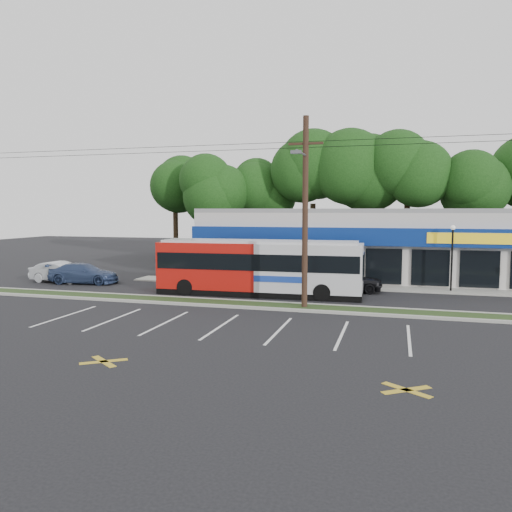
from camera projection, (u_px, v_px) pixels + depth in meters
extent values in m
plane|color=black|center=(245.00, 309.00, 26.21)|extent=(120.00, 120.00, 0.00)
cube|color=#243214|center=(250.00, 305.00, 27.16)|extent=(40.00, 1.60, 0.12)
cube|color=#9E9E93|center=(245.00, 307.00, 26.34)|extent=(40.00, 0.25, 0.14)
cube|color=#9E9E93|center=(254.00, 302.00, 27.97)|extent=(40.00, 0.25, 0.14)
cube|color=#9E9E93|center=(355.00, 287.00, 33.47)|extent=(32.00, 2.20, 0.10)
cube|color=beige|center=(369.00, 244.00, 39.81)|extent=(25.00, 12.00, 5.00)
cube|color=navy|center=(364.00, 237.00, 33.74)|extent=(25.00, 0.50, 1.20)
cube|color=black|center=(364.00, 266.00, 34.11)|extent=(24.00, 0.12, 2.40)
cube|color=yellow|center=(477.00, 239.00, 31.58)|extent=(6.00, 0.06, 0.70)
cube|color=gray|center=(370.00, 211.00, 39.57)|extent=(25.00, 12.00, 0.30)
cylinder|color=black|center=(305.00, 214.00, 25.89)|extent=(0.30, 0.30, 10.00)
cube|color=black|center=(306.00, 144.00, 25.56)|extent=(1.80, 0.12, 0.12)
cylinder|color=#59595E|center=(301.00, 153.00, 24.46)|extent=(0.10, 2.40, 0.10)
cube|color=#59595E|center=(296.00, 152.00, 23.23)|extent=(0.50, 0.25, 0.15)
cylinder|color=black|center=(250.00, 144.00, 26.36)|extent=(50.00, 0.02, 0.02)
cylinder|color=black|center=(250.00, 149.00, 26.39)|extent=(50.00, 0.02, 0.02)
cylinder|color=black|center=(452.00, 261.00, 31.47)|extent=(0.12, 0.12, 4.00)
sphere|color=silver|center=(453.00, 228.00, 31.27)|extent=(0.30, 0.30, 0.30)
cylinder|color=black|center=(176.00, 231.00, 55.19)|extent=(0.56, 0.56, 5.72)
sphere|color=black|center=(175.00, 180.00, 54.68)|extent=(6.76, 6.76, 6.76)
cylinder|color=black|center=(218.00, 232.00, 53.84)|extent=(0.56, 0.56, 5.72)
sphere|color=black|center=(218.00, 179.00, 53.32)|extent=(6.76, 6.76, 6.76)
cylinder|color=black|center=(263.00, 232.00, 52.48)|extent=(0.56, 0.56, 5.72)
sphere|color=black|center=(263.00, 179.00, 51.96)|extent=(6.76, 6.76, 6.76)
cylinder|color=black|center=(310.00, 233.00, 51.12)|extent=(0.56, 0.56, 5.72)
sphere|color=black|center=(310.00, 178.00, 50.61)|extent=(6.76, 6.76, 6.76)
cylinder|color=black|center=(359.00, 233.00, 49.77)|extent=(0.56, 0.56, 5.72)
sphere|color=black|center=(360.00, 177.00, 49.25)|extent=(6.76, 6.76, 6.76)
cylinder|color=black|center=(412.00, 234.00, 48.41)|extent=(0.56, 0.56, 5.72)
sphere|color=black|center=(413.00, 176.00, 47.89)|extent=(6.76, 6.76, 6.76)
cylinder|color=black|center=(467.00, 235.00, 47.05)|extent=(0.56, 0.56, 5.72)
sphere|color=black|center=(469.00, 175.00, 46.54)|extent=(6.76, 6.76, 6.76)
cube|color=#B0130D|center=(211.00, 265.00, 31.21)|extent=(6.32, 2.82, 2.86)
cube|color=silver|center=(310.00, 267.00, 29.74)|extent=(6.32, 2.82, 2.86)
cube|color=black|center=(259.00, 292.00, 30.62)|extent=(12.55, 3.00, 0.36)
cube|color=black|center=(259.00, 260.00, 30.45)|extent=(12.30, 3.10, 0.99)
cube|color=black|center=(364.00, 266.00, 28.98)|extent=(0.14, 2.21, 1.45)
cube|color=#193899|center=(280.00, 279.00, 28.89)|extent=(3.12, 0.14, 0.36)
cube|color=silver|center=(259.00, 242.00, 30.34)|extent=(11.92, 2.77, 0.19)
cylinder|color=black|center=(185.00, 287.00, 30.49)|extent=(1.01, 0.33, 1.00)
cylinder|color=black|center=(199.00, 282.00, 32.77)|extent=(1.01, 0.33, 1.00)
cylinder|color=black|center=(322.00, 292.00, 28.51)|extent=(1.01, 0.33, 1.00)
cylinder|color=black|center=(326.00, 286.00, 30.79)|extent=(1.01, 0.33, 1.00)
imported|color=black|center=(346.00, 279.00, 31.83)|extent=(4.71, 2.15, 1.57)
imported|color=#B8BCC1|center=(61.00, 272.00, 35.92)|extent=(4.52, 1.67, 1.48)
imported|color=navy|center=(84.00, 273.00, 35.37)|extent=(5.16, 2.62, 1.43)
imported|color=silver|center=(348.00, 275.00, 33.02)|extent=(0.79, 0.78, 1.84)
imported|color=beige|center=(324.00, 280.00, 30.97)|extent=(1.02, 0.88, 1.78)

